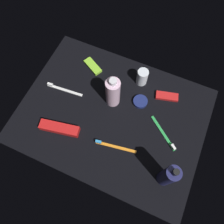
{
  "coord_description": "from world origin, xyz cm",
  "views": [
    {
      "loc": [
        -15.38,
        34.77,
        93.2
      ],
      "look_at": [
        0.0,
        0.0,
        3.0
      ],
      "focal_mm": 35.06,
      "sensor_mm": 36.0,
      "label": 1
    }
  ],
  "objects_px": {
    "toothbrush_white": "(63,89)",
    "toothbrush_orange": "(114,146)",
    "deodorant_stick": "(142,77)",
    "toothbrush_green": "(165,135)",
    "lotion_bottle": "(168,176)",
    "snack_bar_lime": "(93,66)",
    "bodywash_bottle": "(113,92)",
    "cream_tin_left": "(140,102)",
    "toothpaste_box_red": "(60,128)",
    "snack_bar_red": "(167,96)"
  },
  "relations": [
    {
      "from": "deodorant_stick",
      "to": "toothbrush_green",
      "type": "bearing_deg",
      "value": 131.77
    },
    {
      "from": "toothbrush_green",
      "to": "lotion_bottle",
      "type": "bearing_deg",
      "value": 106.97
    },
    {
      "from": "bodywash_bottle",
      "to": "toothbrush_orange",
      "type": "xyz_separation_m",
      "value": [
        -0.09,
        0.2,
        -0.08
      ]
    },
    {
      "from": "deodorant_stick",
      "to": "toothbrush_white",
      "type": "xyz_separation_m",
      "value": [
        0.33,
        0.19,
        -0.04
      ]
    },
    {
      "from": "deodorant_stick",
      "to": "snack_bar_red",
      "type": "xyz_separation_m",
      "value": [
        -0.14,
        0.03,
        -0.04
      ]
    },
    {
      "from": "bodywash_bottle",
      "to": "toothbrush_orange",
      "type": "height_order",
      "value": "bodywash_bottle"
    },
    {
      "from": "cream_tin_left",
      "to": "snack_bar_lime",
      "type": "bearing_deg",
      "value": -16.91
    },
    {
      "from": "toothbrush_white",
      "to": "snack_bar_lime",
      "type": "distance_m",
      "value": 0.19
    },
    {
      "from": "toothbrush_orange",
      "to": "bodywash_bottle",
      "type": "bearing_deg",
      "value": -65.39
    },
    {
      "from": "lotion_bottle",
      "to": "snack_bar_lime",
      "type": "bearing_deg",
      "value": -36.78
    },
    {
      "from": "snack_bar_red",
      "to": "snack_bar_lime",
      "type": "bearing_deg",
      "value": -16.34
    },
    {
      "from": "deodorant_stick",
      "to": "toothbrush_green",
      "type": "relative_size",
      "value": 0.57
    },
    {
      "from": "toothbrush_white",
      "to": "toothbrush_orange",
      "type": "bearing_deg",
      "value": 154.96
    },
    {
      "from": "toothpaste_box_red",
      "to": "lotion_bottle",
      "type": "bearing_deg",
      "value": 166.95
    },
    {
      "from": "lotion_bottle",
      "to": "snack_bar_red",
      "type": "distance_m",
      "value": 0.39
    },
    {
      "from": "bodywash_bottle",
      "to": "cream_tin_left",
      "type": "relative_size",
      "value": 2.71
    },
    {
      "from": "deodorant_stick",
      "to": "bodywash_bottle",
      "type": "bearing_deg",
      "value": 60.42
    },
    {
      "from": "deodorant_stick",
      "to": "toothbrush_orange",
      "type": "bearing_deg",
      "value": 91.03
    },
    {
      "from": "deodorant_stick",
      "to": "snack_bar_lime",
      "type": "bearing_deg",
      "value": 4.17
    },
    {
      "from": "toothbrush_orange",
      "to": "toothpaste_box_red",
      "type": "relative_size",
      "value": 1.02
    },
    {
      "from": "snack_bar_lime",
      "to": "toothbrush_green",
      "type": "bearing_deg",
      "value": -175.37
    },
    {
      "from": "toothbrush_green",
      "to": "cream_tin_left",
      "type": "relative_size",
      "value": 2.2
    },
    {
      "from": "toothbrush_white",
      "to": "toothbrush_orange",
      "type": "height_order",
      "value": "same"
    },
    {
      "from": "bodywash_bottle",
      "to": "cream_tin_left",
      "type": "bearing_deg",
      "value": -159.98
    },
    {
      "from": "toothbrush_green",
      "to": "toothbrush_white",
      "type": "bearing_deg",
      "value": -2.2
    },
    {
      "from": "lotion_bottle",
      "to": "snack_bar_lime",
      "type": "distance_m",
      "value": 0.63
    },
    {
      "from": "toothbrush_green",
      "to": "toothbrush_orange",
      "type": "bearing_deg",
      "value": 36.47
    },
    {
      "from": "toothbrush_green",
      "to": "bodywash_bottle",
      "type": "bearing_deg",
      "value": -12.94
    },
    {
      "from": "toothpaste_box_red",
      "to": "snack_bar_red",
      "type": "relative_size",
      "value": 1.69
    },
    {
      "from": "toothbrush_green",
      "to": "snack_bar_red",
      "type": "xyz_separation_m",
      "value": [
        0.05,
        -0.19,
        0.0
      ]
    },
    {
      "from": "snack_bar_lime",
      "to": "bodywash_bottle",
      "type": "bearing_deg",
      "value": 170.23
    },
    {
      "from": "bodywash_bottle",
      "to": "snack_bar_lime",
      "type": "height_order",
      "value": "bodywash_bottle"
    },
    {
      "from": "lotion_bottle",
      "to": "toothbrush_orange",
      "type": "height_order",
      "value": "lotion_bottle"
    },
    {
      "from": "lotion_bottle",
      "to": "toothbrush_orange",
      "type": "bearing_deg",
      "value": -9.65
    },
    {
      "from": "toothbrush_green",
      "to": "snack_bar_lime",
      "type": "bearing_deg",
      "value": -23.73
    },
    {
      "from": "toothpaste_box_red",
      "to": "deodorant_stick",
      "type": "bearing_deg",
      "value": -134.04
    },
    {
      "from": "cream_tin_left",
      "to": "bodywash_bottle",
      "type": "bearing_deg",
      "value": 20.02
    },
    {
      "from": "toothpaste_box_red",
      "to": "snack_bar_red",
      "type": "distance_m",
      "value": 0.52
    },
    {
      "from": "bodywash_bottle",
      "to": "toothbrush_white",
      "type": "distance_m",
      "value": 0.26
    },
    {
      "from": "toothbrush_green",
      "to": "snack_bar_red",
      "type": "distance_m",
      "value": 0.19
    },
    {
      "from": "lotion_bottle",
      "to": "snack_bar_red",
      "type": "bearing_deg",
      "value": -73.89
    },
    {
      "from": "lotion_bottle",
      "to": "toothbrush_green",
      "type": "xyz_separation_m",
      "value": [
        0.05,
        -0.18,
        -0.09
      ]
    },
    {
      "from": "lotion_bottle",
      "to": "deodorant_stick",
      "type": "relative_size",
      "value": 2.42
    },
    {
      "from": "snack_bar_red",
      "to": "toothbrush_white",
      "type": "bearing_deg",
      "value": 4.56
    },
    {
      "from": "bodywash_bottle",
      "to": "toothbrush_white",
      "type": "relative_size",
      "value": 1.02
    },
    {
      "from": "snack_bar_red",
      "to": "cream_tin_left",
      "type": "height_order",
      "value": "same"
    },
    {
      "from": "toothbrush_white",
      "to": "toothbrush_orange",
      "type": "xyz_separation_m",
      "value": [
        -0.34,
        0.16,
        0.0
      ]
    },
    {
      "from": "toothbrush_white",
      "to": "cream_tin_left",
      "type": "height_order",
      "value": "toothbrush_white"
    },
    {
      "from": "snack_bar_red",
      "to": "lotion_bottle",
      "type": "bearing_deg",
      "value": 91.37
    },
    {
      "from": "deodorant_stick",
      "to": "snack_bar_lime",
      "type": "xyz_separation_m",
      "value": [
        0.25,
        0.02,
        -0.04
      ]
    }
  ]
}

